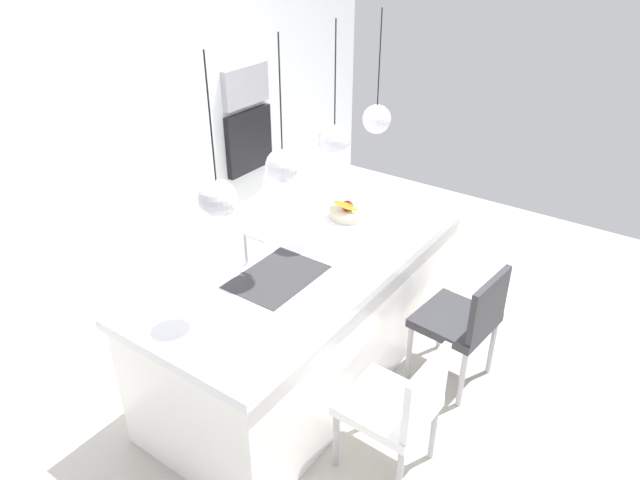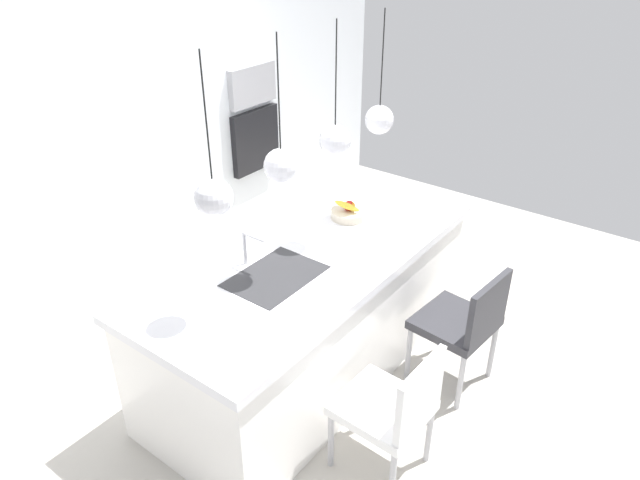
{
  "view_description": "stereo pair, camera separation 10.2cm",
  "coord_description": "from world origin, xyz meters",
  "px_view_note": "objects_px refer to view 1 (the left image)",
  "views": [
    {
      "loc": [
        -2.55,
        -1.87,
        2.79
      ],
      "look_at": [
        0.1,
        0.0,
        0.97
      ],
      "focal_mm": 32.86,
      "sensor_mm": 36.0,
      "label": 1
    },
    {
      "loc": [
        -2.49,
        -1.95,
        2.79
      ],
      "look_at": [
        0.1,
        0.0,
        0.97
      ],
      "focal_mm": 32.86,
      "sensor_mm": 36.0,
      "label": 2
    }
  ],
  "objects_px": {
    "chair_middle": "(464,319)",
    "chair_near": "(398,405)",
    "fruit_bowl": "(347,212)",
    "oven": "(248,141)",
    "microwave": "(245,86)"
  },
  "relations": [
    {
      "from": "chair_near",
      "to": "chair_middle",
      "type": "distance_m",
      "value": 0.89
    },
    {
      "from": "chair_middle",
      "to": "chair_near",
      "type": "bearing_deg",
      "value": -179.8
    },
    {
      "from": "chair_near",
      "to": "chair_middle",
      "type": "height_order",
      "value": "chair_middle"
    },
    {
      "from": "fruit_bowl",
      "to": "chair_near",
      "type": "distance_m",
      "value": 1.46
    },
    {
      "from": "fruit_bowl",
      "to": "chair_near",
      "type": "height_order",
      "value": "fruit_bowl"
    },
    {
      "from": "oven",
      "to": "chair_near",
      "type": "distance_m",
      "value": 3.0
    },
    {
      "from": "chair_near",
      "to": "fruit_bowl",
      "type": "bearing_deg",
      "value": 44.86
    },
    {
      "from": "oven",
      "to": "chair_near",
      "type": "xyz_separation_m",
      "value": [
        -1.64,
        -2.47,
        -0.5
      ]
    },
    {
      "from": "chair_near",
      "to": "chair_middle",
      "type": "bearing_deg",
      "value": 0.2
    },
    {
      "from": "fruit_bowl",
      "to": "chair_middle",
      "type": "xyz_separation_m",
      "value": [
        -0.09,
        -0.97,
        -0.45
      ]
    },
    {
      "from": "fruit_bowl",
      "to": "oven",
      "type": "relative_size",
      "value": 0.46
    },
    {
      "from": "chair_middle",
      "to": "fruit_bowl",
      "type": "bearing_deg",
      "value": 84.7
    },
    {
      "from": "oven",
      "to": "fruit_bowl",
      "type": "bearing_deg",
      "value": -113.86
    },
    {
      "from": "fruit_bowl",
      "to": "microwave",
      "type": "bearing_deg",
      "value": 66.14
    },
    {
      "from": "oven",
      "to": "chair_middle",
      "type": "distance_m",
      "value": 2.62
    }
  ]
}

